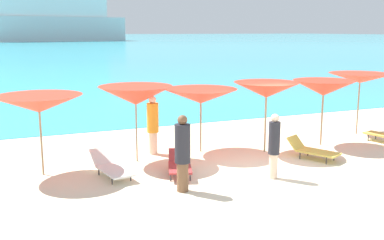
{
  "coord_description": "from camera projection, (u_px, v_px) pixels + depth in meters",
  "views": [
    {
      "loc": [
        -6.61,
        -10.42,
        3.81
      ],
      "look_at": [
        -1.53,
        1.77,
        1.2
      ],
      "focal_mm": 42.59,
      "sensor_mm": 36.0,
      "label": 1
    }
  ],
  "objects": [
    {
      "name": "umbrella_3",
      "position": [
        266.0,
        90.0,
        14.15
      ],
      "size": [
        2.26,
        2.26,
        2.23
      ],
      "color": "#9E7F59",
      "rests_on": "ground_plane"
    },
    {
      "name": "umbrella_4",
      "position": [
        324.0,
        88.0,
        15.04
      ],
      "size": [
        2.05,
        2.05,
        2.19
      ],
      "color": "#9E7F59",
      "rests_on": "ground_plane"
    },
    {
      "name": "lounge_chair_0",
      "position": [
        180.0,
        164.0,
        12.18
      ],
      "size": [
        1.03,
        1.59,
        0.55
      ],
      "rotation": [
        0.0,
        0.0,
        -0.33
      ],
      "color": "#A53333",
      "rests_on": "ground_plane"
    },
    {
      "name": "cruise_ship",
      "position": [
        49.0,
        13.0,
        157.82
      ],
      "size": [
        54.01,
        17.08,
        24.51
      ],
      "rotation": [
        0.0,
        0.0,
        0.16
      ],
      "color": "silver",
      "rests_on": "ocean_water"
    },
    {
      "name": "lounge_chair_3",
      "position": [
        111.0,
        166.0,
        12.09
      ],
      "size": [
        0.89,
        1.85,
        0.58
      ],
      "rotation": [
        0.0,
        0.0,
        0.17
      ],
      "color": "white",
      "rests_on": "ground_plane"
    },
    {
      "name": "umbrella_2",
      "position": [
        201.0,
        96.0,
        14.22
      ],
      "size": [
        2.36,
        2.36,
        2.02
      ],
      "color": "#9E7F59",
      "rests_on": "ground_plane"
    },
    {
      "name": "beachgoer_1",
      "position": [
        274.0,
        144.0,
        11.76
      ],
      "size": [
        0.3,
        0.3,
        1.71
      ],
      "rotation": [
        0.0,
        0.0,
        0.78
      ],
      "color": "beige",
      "rests_on": "ground_plane"
    },
    {
      "name": "umbrella_0",
      "position": [
        39.0,
        104.0,
        11.86
      ],
      "size": [
        2.46,
        2.46,
        2.16
      ],
      "color": "#9E7F59",
      "rests_on": "ground_plane"
    },
    {
      "name": "ground_plane",
      "position": [
        155.0,
        115.0,
        21.76
      ],
      "size": [
        50.0,
        100.0,
        0.3
      ],
      "primitive_type": "cube",
      "color": "beige"
    },
    {
      "name": "ocean_water",
      "position": [
        14.0,
        38.0,
        217.86
      ],
      "size": [
        650.0,
        440.0,
        0.02
      ],
      "primitive_type": "cube",
      "color": "#38B7CC",
      "rests_on": "ground_plane"
    },
    {
      "name": "beachgoer_2",
      "position": [
        153.0,
        124.0,
        14.09
      ],
      "size": [
        0.36,
        0.36,
        1.83
      ],
      "rotation": [
        0.0,
        0.0,
        5.01
      ],
      "color": "beige",
      "rests_on": "ground_plane"
    },
    {
      "name": "lounge_chair_2",
      "position": [
        312.0,
        150.0,
        13.69
      ],
      "size": [
        1.21,
        1.64,
        0.61
      ],
      "rotation": [
        0.0,
        0.0,
        0.46
      ],
      "color": "#D8BF4C",
      "rests_on": "ground_plane"
    },
    {
      "name": "beachgoer_0",
      "position": [
        183.0,
        152.0,
        10.78
      ],
      "size": [
        0.37,
        0.37,
        1.87
      ],
      "rotation": [
        0.0,
        0.0,
        0.45
      ],
      "color": "brown",
      "rests_on": "ground_plane"
    },
    {
      "name": "umbrella_5",
      "position": [
        360.0,
        78.0,
        16.68
      ],
      "size": [
        2.37,
        2.37,
        2.27
      ],
      "color": "#9E7F59",
      "rests_on": "ground_plane"
    },
    {
      "name": "umbrella_1",
      "position": [
        136.0,
        96.0,
        13.09
      ],
      "size": [
        2.27,
        2.27,
        2.24
      ],
      "color": "#9E7F59",
      "rests_on": "ground_plane"
    }
  ]
}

